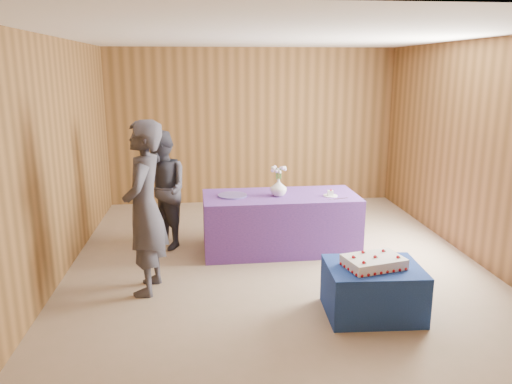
{
  "coord_description": "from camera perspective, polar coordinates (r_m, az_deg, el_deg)",
  "views": [
    {
      "loc": [
        -0.83,
        -5.73,
        2.35
      ],
      "look_at": [
        -0.23,
        0.1,
        0.89
      ],
      "focal_mm": 35.0,
      "sensor_mm": 36.0,
      "label": 1
    }
  ],
  "objects": [
    {
      "name": "knife",
      "position": [
        6.37,
        9.44,
        -0.77
      ],
      "size": [
        0.26,
        0.09,
        0.0
      ],
      "primitive_type": "cube",
      "rotation": [
        0.0,
        0.0,
        0.27
      ],
      "color": "#B1B1B5",
      "rests_on": "serving_table"
    },
    {
      "name": "room_shell",
      "position": [
        5.81,
        2.39,
        8.55
      ],
      "size": [
        5.04,
        6.04,
        2.72
      ],
      "color": "brown",
      "rests_on": "ground"
    },
    {
      "name": "vase",
      "position": [
        6.42,
        2.59,
        0.53
      ],
      "size": [
        0.26,
        0.26,
        0.22
      ],
      "primitive_type": "imported",
      "rotation": [
        0.0,
        0.0,
        -0.26
      ],
      "color": "silver",
      "rests_on": "serving_table"
    },
    {
      "name": "cake_table",
      "position": [
        5.08,
        13.2,
        -10.85
      ],
      "size": [
        0.93,
        0.74,
        0.5
      ],
      "primitive_type": "cube",
      "rotation": [
        0.0,
        0.0,
        -0.05
      ],
      "color": "navy",
      "rests_on": "ground"
    },
    {
      "name": "serving_table",
      "position": [
        6.59,
        2.78,
        -3.5
      ],
      "size": [
        2.02,
        0.94,
        0.75
      ],
      "primitive_type": "cube",
      "rotation": [
        0.0,
        0.0,
        0.02
      ],
      "color": "#6F3696",
      "rests_on": "ground"
    },
    {
      "name": "platter",
      "position": [
        6.42,
        -2.72,
        -0.39
      ],
      "size": [
        0.38,
        0.38,
        0.02
      ],
      "primitive_type": "cylinder",
      "rotation": [
        0.0,
        0.0,
        -0.0
      ],
      "color": "#5B4D9B",
      "rests_on": "serving_table"
    },
    {
      "name": "guest_right",
      "position": [
        6.69,
        -10.69,
        0.2
      ],
      "size": [
        0.91,
        0.97,
        1.58
      ],
      "primitive_type": "imported",
      "rotation": [
        0.0,
        0.0,
        -1.02
      ],
      "color": "#35343F",
      "rests_on": "ground"
    },
    {
      "name": "sheet_cake",
      "position": [
        4.95,
        13.3,
        -7.78
      ],
      "size": [
        0.64,
        0.51,
        0.13
      ],
      "rotation": [
        0.0,
        0.0,
        0.24
      ],
      "color": "white",
      "rests_on": "cake_table"
    },
    {
      "name": "flower_spray",
      "position": [
        6.37,
        2.61,
        2.62
      ],
      "size": [
        0.2,
        0.2,
        0.15
      ],
      "color": "#336126",
      "rests_on": "vase"
    },
    {
      "name": "cake_slice",
      "position": [
        6.48,
        8.51,
        -0.08
      ],
      "size": [
        0.08,
        0.07,
        0.09
      ],
      "rotation": [
        0.0,
        0.0,
        -0.09
      ],
      "color": "white",
      "rests_on": "plate"
    },
    {
      "name": "guest_left",
      "position": [
        5.35,
        -12.61,
        -1.85
      ],
      "size": [
        0.52,
        0.72,
        1.85
      ],
      "primitive_type": "imported",
      "rotation": [
        0.0,
        0.0,
        -1.7
      ],
      "color": "#383640",
      "rests_on": "ground"
    },
    {
      "name": "plate",
      "position": [
        6.49,
        8.5,
        -0.41
      ],
      "size": [
        0.21,
        0.21,
        0.01
      ],
      "primitive_type": "cylinder",
      "rotation": [
        0.0,
        0.0,
        0.18
      ],
      "color": "white",
      "rests_on": "serving_table"
    },
    {
      "name": "ground",
      "position": [
        6.25,
        2.22,
        -8.15
      ],
      "size": [
        6.0,
        6.0,
        0.0
      ],
      "primitive_type": "plane",
      "color": "gray",
      "rests_on": "ground"
    }
  ]
}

